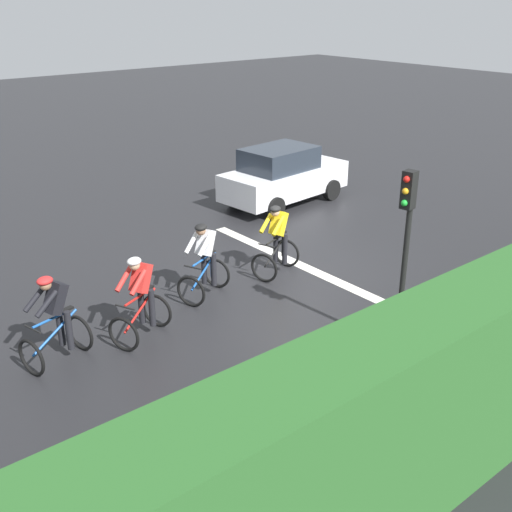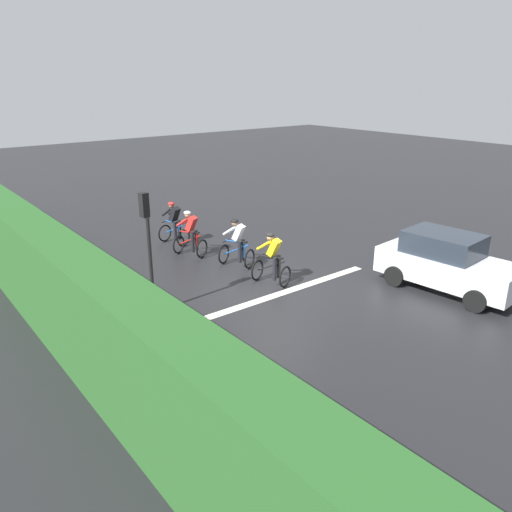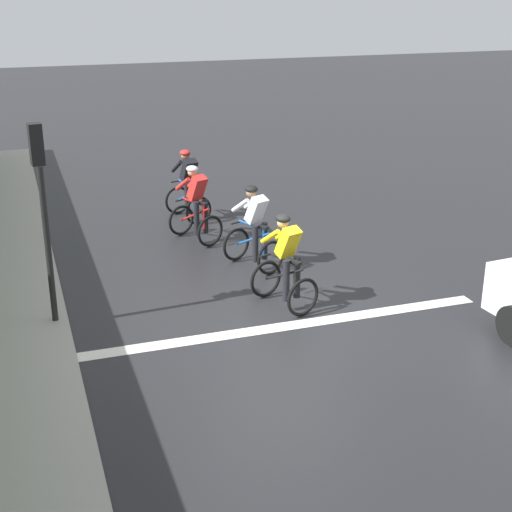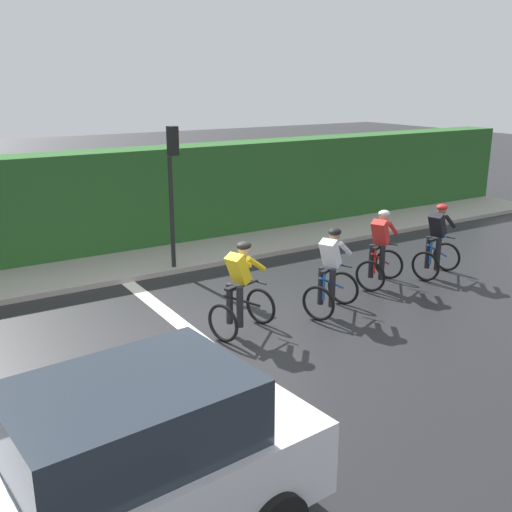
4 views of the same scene
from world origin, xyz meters
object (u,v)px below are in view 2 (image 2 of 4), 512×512
Objects in this scene: cyclist_mid at (237,244)px; traffic_light_near_crossing at (147,235)px; cyclist_second at (190,235)px; cyclist_fourth at (272,260)px; car_white at (447,263)px; cyclist_lead at (174,224)px.

cyclist_mid is 0.50× the size of traffic_light_near_crossing.
cyclist_second is 1.00× the size of cyclist_fourth.
car_white is at bearing -59.18° from cyclist_second.
cyclist_fourth is (0.60, -3.85, 0.00)m from cyclist_second.
cyclist_lead is 1.00× the size of cyclist_mid.
traffic_light_near_crossing is (-3.27, -3.33, 1.43)m from cyclist_second.
cyclist_second and cyclist_mid have the same top height.
cyclist_lead is at bearing 115.26° from car_white.
traffic_light_near_crossing is at bearing -134.44° from cyclist_second.
cyclist_second is at bearing -97.47° from cyclist_lead.
cyclist_second is 3.89m from cyclist_fourth.
cyclist_lead and cyclist_fourth have the same top height.
cyclist_lead is 1.55m from cyclist_second.
cyclist_lead is 1.00× the size of cyclist_second.
cyclist_second is 0.39× the size of car_white.
car_white is (4.23, -8.98, 0.08)m from cyclist_lead.
traffic_light_near_crossing reaches higher than cyclist_second.
traffic_light_near_crossing reaches higher than car_white.
car_white is (3.83, -3.59, 0.08)m from cyclist_fourth.
cyclist_fourth is 0.39× the size of car_white.
cyclist_second is 1.00× the size of cyclist_mid.
traffic_light_near_crossing is (-3.95, -1.42, 1.43)m from cyclist_mid.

